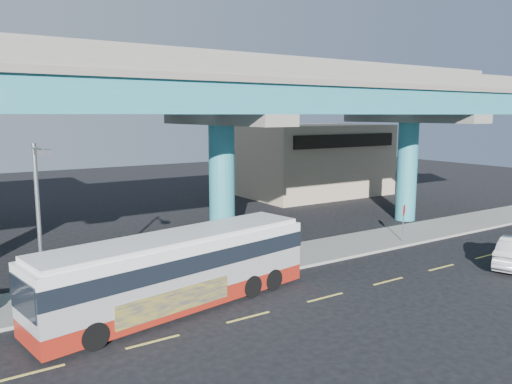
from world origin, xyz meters
TOP-DOWN VIEW (x-y plane):
  - ground at (0.00, 0.00)m, footprint 120.00×120.00m
  - sidewalk at (0.00, 5.50)m, footprint 70.00×4.00m
  - lane_markings at (-0.00, -0.30)m, footprint 58.00×0.12m
  - viaduct at (-0.00, 9.11)m, footprint 52.00×12.40m
  - building_beige at (18.00, 22.98)m, footprint 14.00×10.23m
  - transit_bus at (-5.91, 2.11)m, footprint 12.48×4.74m
  - street_lamp at (-10.81, 3.47)m, footprint 0.50×2.26m
  - stop_sign at (10.17, 4.18)m, footprint 0.61×0.39m

SIDE VIEW (x-z plane):
  - ground at x=0.00m, z-range 0.00..0.00m
  - lane_markings at x=0.00m, z-range 0.00..0.01m
  - sidewalk at x=0.00m, z-range 0.00..0.15m
  - transit_bus at x=-5.91m, z-range 0.15..3.29m
  - stop_sign at x=10.17m, z-range 0.64..2.97m
  - building_beige at x=18.00m, z-range 0.01..7.01m
  - street_lamp at x=-10.81m, z-range 1.23..8.01m
  - viaduct at x=0.00m, z-range 3.29..14.99m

